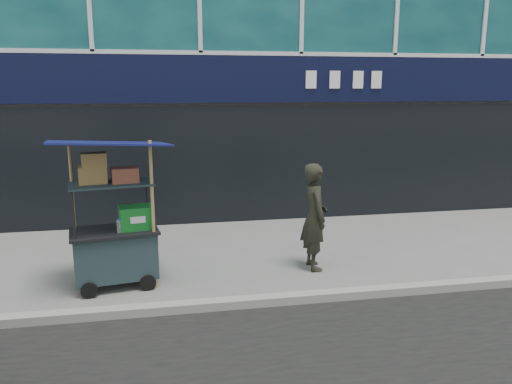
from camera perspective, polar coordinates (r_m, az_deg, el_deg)
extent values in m
plane|color=slate|center=(6.74, -3.10, -12.36)|extent=(80.00, 80.00, 0.00)
cube|color=gray|center=(6.53, -2.87, -12.60)|extent=(80.00, 0.18, 0.12)
cube|color=black|center=(9.98, -6.27, 12.68)|extent=(15.68, 0.06, 0.90)
cube|color=black|center=(10.14, -6.07, 3.02)|extent=(15.68, 0.04, 2.40)
cube|color=#1C2F2F|center=(7.33, -15.76, -6.87)|extent=(1.20, 0.82, 0.65)
cylinder|color=black|center=(7.12, -18.53, -10.64)|extent=(0.23, 0.08, 0.22)
cylinder|color=black|center=(7.17, -12.24, -10.11)|extent=(0.23, 0.08, 0.22)
cube|color=black|center=(7.23, -15.92, -4.31)|extent=(1.28, 0.91, 0.04)
cylinder|color=black|center=(6.87, -20.11, -2.62)|extent=(0.03, 0.03, 0.69)
cylinder|color=black|center=(6.93, -11.71, -1.99)|extent=(0.03, 0.03, 0.69)
cylinder|color=black|center=(7.41, -20.14, -1.59)|extent=(0.03, 0.03, 0.69)
cylinder|color=black|center=(7.47, -12.35, -1.02)|extent=(0.03, 0.03, 0.69)
cube|color=#1C2F2F|center=(7.08, -16.23, 0.93)|extent=(1.20, 0.82, 0.03)
cylinder|color=#A28A49|center=(6.95, -11.68, -2.73)|extent=(0.05, 0.05, 2.07)
cylinder|color=#A28A49|center=(7.44, -20.06, -2.63)|extent=(0.04, 0.04, 1.98)
cube|color=#0C0D47|center=(7.00, -16.50, 5.38)|extent=(1.73, 1.35, 0.18)
cube|color=#106920|center=(7.17, -13.50, -2.83)|extent=(0.51, 0.39, 0.32)
cylinder|color=silver|center=(7.03, -15.40, -3.81)|extent=(0.07, 0.07, 0.18)
cylinder|color=#1A32C3|center=(7.00, -15.45, -3.02)|extent=(0.03, 0.03, 0.02)
cube|color=olive|center=(7.09, -18.17, 1.89)|extent=(0.41, 0.33, 0.23)
cube|color=#966841|center=(7.03, -14.76, 1.89)|extent=(0.39, 0.31, 0.20)
cube|color=olive|center=(7.04, -18.05, 3.54)|extent=(0.36, 0.29, 0.18)
imported|color=black|center=(7.67, 6.69, -2.81)|extent=(0.40, 0.61, 1.65)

